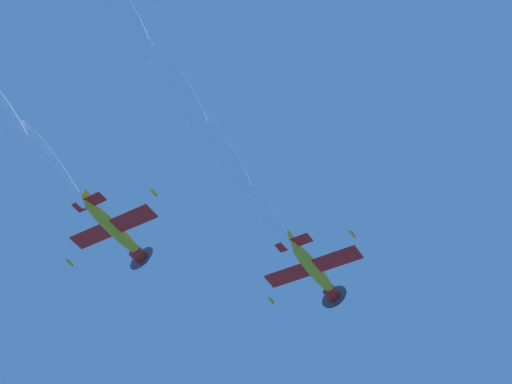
% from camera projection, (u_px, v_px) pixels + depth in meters
% --- Properties ---
extents(airplane_lead, '(9.13, 8.55, 4.20)m').
position_uv_depth(airplane_lead, '(314.00, 270.00, 65.00)').
color(airplane_lead, gold).
extents(airplane_left_wingman, '(9.10, 8.51, 4.48)m').
position_uv_depth(airplane_left_wingman, '(115.00, 231.00, 63.26)').
color(airplane_left_wingman, gold).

